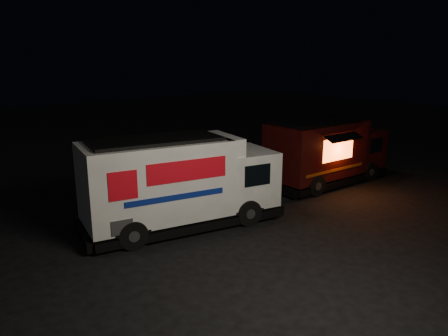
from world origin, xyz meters
TOP-DOWN VIEW (x-y plane):
  - ground at (0.00, 0.00)m, footprint 80.00×80.00m
  - white_truck at (0.17, 2.35)m, footprint 6.51×3.35m
  - red_truck at (7.38, 2.44)m, footprint 5.79×2.35m

SIDE VIEW (x-z plane):
  - ground at x=0.00m, z-range 0.00..0.00m
  - red_truck at x=7.38m, z-range 0.00..2.65m
  - white_truck at x=0.17m, z-range 0.00..2.81m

